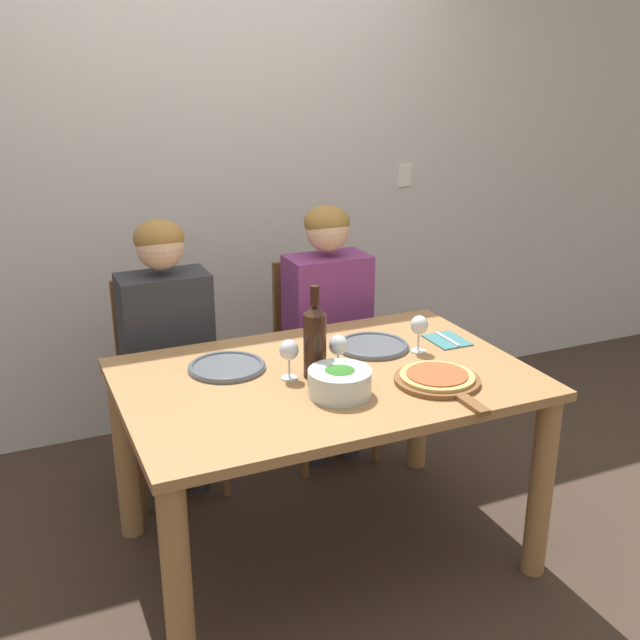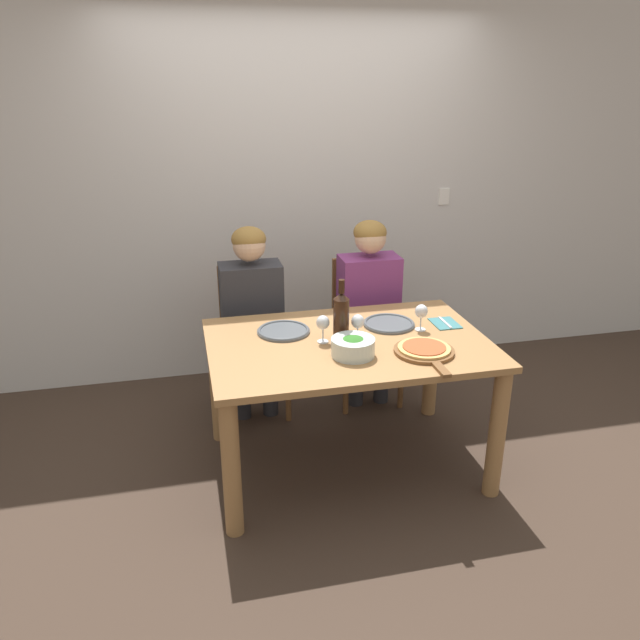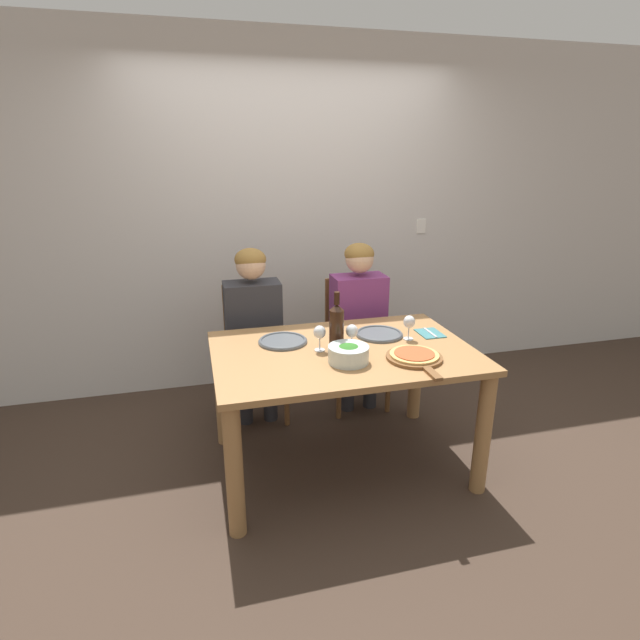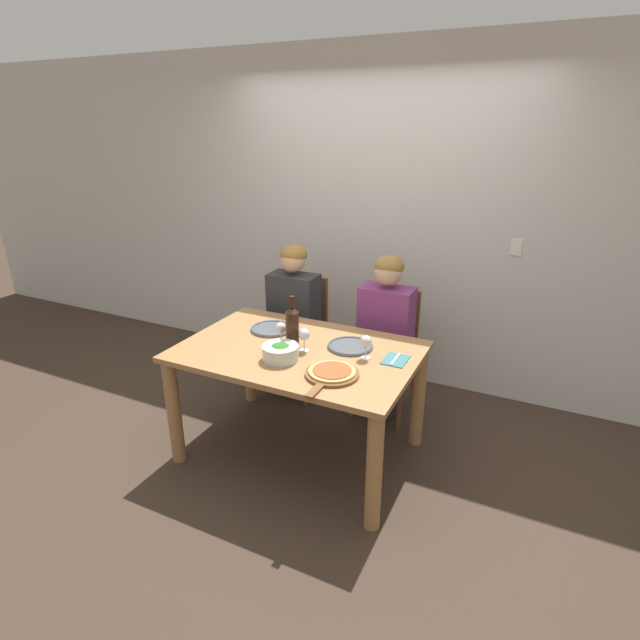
# 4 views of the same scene
# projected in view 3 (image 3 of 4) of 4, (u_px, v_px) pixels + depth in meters

# --- Properties ---
(ground_plane) EXTENTS (40.00, 40.00, 0.00)m
(ground_plane) POSITION_uv_depth(u_px,v_px,m) (341.00, 464.00, 3.12)
(ground_plane) COLOR #3D2D23
(back_wall) EXTENTS (10.00, 0.06, 2.70)m
(back_wall) POSITION_uv_depth(u_px,v_px,m) (293.00, 218.00, 3.95)
(back_wall) COLOR silver
(back_wall) RESTS_ON ground
(dining_table) EXTENTS (1.49, 0.99, 0.77)m
(dining_table) POSITION_uv_depth(u_px,v_px,m) (343.00, 371.00, 2.91)
(dining_table) COLOR #9E7042
(dining_table) RESTS_ON ground
(chair_left) EXTENTS (0.42, 0.42, 0.95)m
(chair_left) POSITION_uv_depth(u_px,v_px,m) (253.00, 346.00, 3.60)
(chair_left) COLOR brown
(chair_left) RESTS_ON ground
(chair_right) EXTENTS (0.42, 0.42, 0.95)m
(chair_right) POSITION_uv_depth(u_px,v_px,m) (353.00, 337.00, 3.78)
(chair_right) COLOR brown
(chair_right) RESTS_ON ground
(person_woman) EXTENTS (0.47, 0.51, 1.25)m
(person_woman) POSITION_uv_depth(u_px,v_px,m) (253.00, 320.00, 3.42)
(person_woman) COLOR #28282D
(person_woman) RESTS_ON ground
(person_man) EXTENTS (0.47, 0.51, 1.25)m
(person_man) POSITION_uv_depth(u_px,v_px,m) (359.00, 311.00, 3.60)
(person_man) COLOR #28282D
(person_man) RESTS_ON ground
(wine_bottle) EXTENTS (0.08, 0.08, 0.35)m
(wine_bottle) POSITION_uv_depth(u_px,v_px,m) (337.00, 327.00, 2.81)
(wine_bottle) COLOR black
(wine_bottle) RESTS_ON dining_table
(broccoli_bowl) EXTENTS (0.22, 0.22, 0.10)m
(broccoli_bowl) POSITION_uv_depth(u_px,v_px,m) (348.00, 354.00, 2.68)
(broccoli_bowl) COLOR silver
(broccoli_bowl) RESTS_ON dining_table
(dinner_plate_left) EXTENTS (0.29, 0.29, 0.02)m
(dinner_plate_left) POSITION_uv_depth(u_px,v_px,m) (283.00, 341.00, 2.97)
(dinner_plate_left) COLOR #4C5156
(dinner_plate_left) RESTS_ON dining_table
(dinner_plate_right) EXTENTS (0.29, 0.29, 0.02)m
(dinner_plate_right) POSITION_uv_depth(u_px,v_px,m) (379.00, 334.00, 3.09)
(dinner_plate_right) COLOR #4C5156
(dinner_plate_right) RESTS_ON dining_table
(pizza_on_board) EXTENTS (0.31, 0.45, 0.04)m
(pizza_on_board) POSITION_uv_depth(u_px,v_px,m) (415.00, 357.00, 2.73)
(pizza_on_board) COLOR brown
(pizza_on_board) RESTS_ON dining_table
(wine_glass_left) EXTENTS (0.07, 0.07, 0.15)m
(wine_glass_left) POSITION_uv_depth(u_px,v_px,m) (320.00, 333.00, 2.82)
(wine_glass_left) COLOR silver
(wine_glass_left) RESTS_ON dining_table
(wine_glass_right) EXTENTS (0.07, 0.07, 0.15)m
(wine_glass_right) POSITION_uv_depth(u_px,v_px,m) (409.00, 323.00, 2.99)
(wine_glass_right) COLOR silver
(wine_glass_right) RESTS_ON dining_table
(wine_glass_centre) EXTENTS (0.07, 0.07, 0.15)m
(wine_glass_centre) POSITION_uv_depth(u_px,v_px,m) (352.00, 332.00, 2.84)
(wine_glass_centre) COLOR silver
(wine_glass_centre) RESTS_ON dining_table
(fork_on_napkin) EXTENTS (0.14, 0.18, 0.01)m
(fork_on_napkin) POSITION_uv_depth(u_px,v_px,m) (430.00, 333.00, 3.12)
(fork_on_napkin) COLOR #387075
(fork_on_napkin) RESTS_ON dining_table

